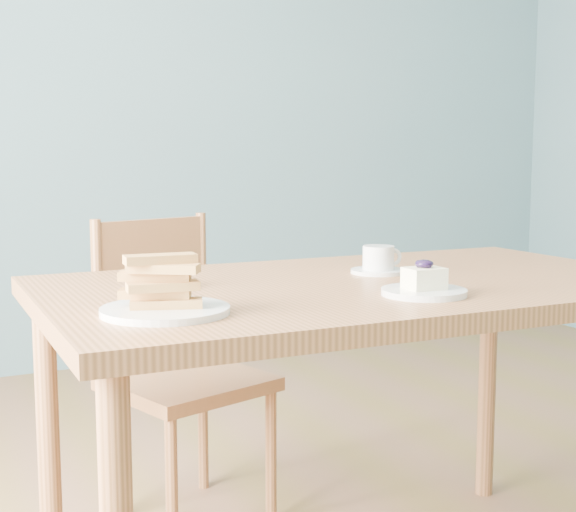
{
  "coord_description": "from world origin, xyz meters",
  "views": [
    {
      "loc": [
        -1.22,
        -1.42,
        1.05
      ],
      "look_at": [
        -0.43,
        0.16,
        0.83
      ],
      "focal_mm": 50.0,
      "sensor_mm": 36.0,
      "label": 1
    }
  ],
  "objects_px": {
    "cheesecake_plate_far": "(162,281)",
    "coffee_cup": "(379,262)",
    "dining_table": "(363,314)",
    "biscotti_plate": "(165,295)",
    "cheesecake_plate_near": "(424,286)",
    "dining_chair": "(179,368)"
  },
  "relations": [
    {
      "from": "cheesecake_plate_far",
      "to": "coffee_cup",
      "type": "bearing_deg",
      "value": -2.84
    },
    {
      "from": "cheesecake_plate_far",
      "to": "coffee_cup",
      "type": "relative_size",
      "value": 1.04
    },
    {
      "from": "dining_table",
      "to": "biscotti_plate",
      "type": "relative_size",
      "value": 6.22
    },
    {
      "from": "dining_table",
      "to": "cheesecake_plate_near",
      "type": "relative_size",
      "value": 8.32
    },
    {
      "from": "coffee_cup",
      "to": "biscotti_plate",
      "type": "distance_m",
      "value": 0.66
    },
    {
      "from": "dining_table",
      "to": "biscotti_plate",
      "type": "height_order",
      "value": "biscotti_plate"
    },
    {
      "from": "dining_chair",
      "to": "coffee_cup",
      "type": "bearing_deg",
      "value": -73.75
    },
    {
      "from": "coffee_cup",
      "to": "biscotti_plate",
      "type": "xyz_separation_m",
      "value": [
        -0.62,
        -0.25,
        0.01
      ]
    },
    {
      "from": "cheesecake_plate_near",
      "to": "coffee_cup",
      "type": "relative_size",
      "value": 1.31
    },
    {
      "from": "cheesecake_plate_near",
      "to": "biscotti_plate",
      "type": "relative_size",
      "value": 0.75
    },
    {
      "from": "dining_chair",
      "to": "coffee_cup",
      "type": "height_order",
      "value": "dining_chair"
    },
    {
      "from": "dining_table",
      "to": "dining_chair",
      "type": "xyz_separation_m",
      "value": [
        -0.24,
        0.6,
        -0.24
      ]
    },
    {
      "from": "cheesecake_plate_far",
      "to": "biscotti_plate",
      "type": "xyz_separation_m",
      "value": [
        -0.08,
        -0.28,
        0.02
      ]
    },
    {
      "from": "dining_chair",
      "to": "cheesecake_plate_far",
      "type": "distance_m",
      "value": 0.63
    },
    {
      "from": "cheesecake_plate_near",
      "to": "cheesecake_plate_far",
      "type": "height_order",
      "value": "cheesecake_plate_near"
    },
    {
      "from": "cheesecake_plate_far",
      "to": "biscotti_plate",
      "type": "relative_size",
      "value": 0.6
    },
    {
      "from": "cheesecake_plate_near",
      "to": "dining_table",
      "type": "bearing_deg",
      "value": 92.64
    },
    {
      "from": "dining_table",
      "to": "coffee_cup",
      "type": "distance_m",
      "value": 0.16
    },
    {
      "from": "dining_table",
      "to": "cheesecake_plate_near",
      "type": "distance_m",
      "value": 0.24
    },
    {
      "from": "cheesecake_plate_far",
      "to": "coffee_cup",
      "type": "height_order",
      "value": "coffee_cup"
    },
    {
      "from": "dining_table",
      "to": "cheesecake_plate_far",
      "type": "xyz_separation_m",
      "value": [
        -0.44,
        0.11,
        0.09
      ]
    },
    {
      "from": "cheesecake_plate_far",
      "to": "coffee_cup",
      "type": "xyz_separation_m",
      "value": [
        0.53,
        -0.03,
        0.01
      ]
    }
  ]
}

